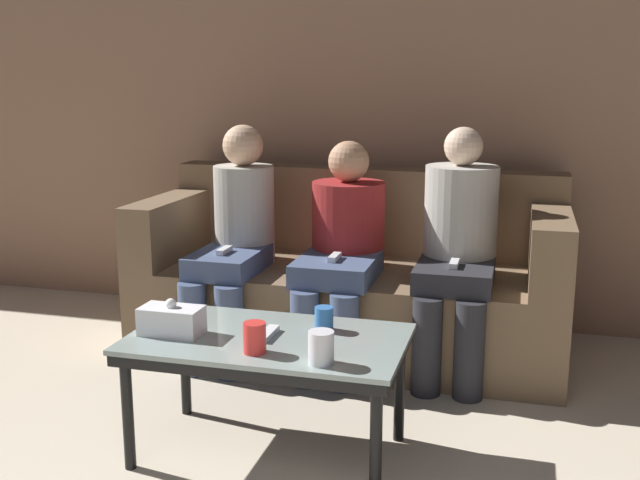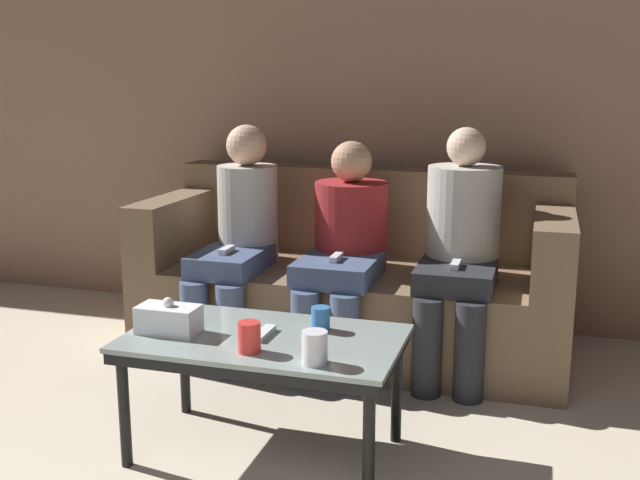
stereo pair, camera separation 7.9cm
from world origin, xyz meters
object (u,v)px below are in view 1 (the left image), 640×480
(cup_near_left, at_px, (324,319))
(cup_near_right, at_px, (255,338))
(coffee_table, at_px, (268,349))
(seated_person_mid_left, at_px, (343,245))
(cup_far_center, at_px, (321,348))
(seated_person_mid_right, at_px, (458,244))
(tissue_box, at_px, (172,320))
(couch, at_px, (353,283))
(game_remote, at_px, (268,334))
(seated_person_left_end, at_px, (236,235))

(cup_near_left, xyz_separation_m, cup_near_right, (-0.16, -0.28, 0.01))
(coffee_table, xyz_separation_m, seated_person_mid_left, (0.04, 0.98, 0.17))
(cup_far_center, relative_size, seated_person_mid_left, 0.10)
(cup_far_center, relative_size, seated_person_mid_right, 0.10)
(tissue_box, height_order, seated_person_mid_right, seated_person_mid_right)
(tissue_box, bearing_deg, couch, 73.46)
(cup_near_left, height_order, cup_near_right, cup_near_right)
(coffee_table, height_order, tissue_box, tissue_box)
(seated_person_mid_right, bearing_deg, cup_near_right, -115.87)
(game_remote, bearing_deg, couch, 88.26)
(cup_near_left, bearing_deg, game_remote, -145.78)
(tissue_box, xyz_separation_m, seated_person_mid_right, (0.91, 1.06, 0.10))
(cup_near_left, xyz_separation_m, seated_person_mid_left, (-0.14, 0.86, 0.08))
(cup_near_right, distance_m, seated_person_left_end, 1.24)
(seated_person_left_end, bearing_deg, tissue_box, -81.16)
(couch, distance_m, cup_near_right, 1.37)
(coffee_table, bearing_deg, cup_near_left, 34.22)
(coffee_table, distance_m, cup_near_left, 0.23)
(cup_far_center, bearing_deg, tissue_box, 167.33)
(cup_far_center, distance_m, seated_person_left_end, 1.39)
(cup_near_left, height_order, game_remote, cup_near_left)
(coffee_table, xyz_separation_m, tissue_box, (-0.34, -0.07, 0.10))
(cup_far_center, height_order, seated_person_mid_left, seated_person_mid_left)
(cup_far_center, distance_m, seated_person_mid_left, 1.20)
(cup_near_left, distance_m, seated_person_left_end, 1.09)
(couch, relative_size, cup_near_left, 23.82)
(game_remote, distance_m, seated_person_left_end, 1.10)
(cup_near_left, relative_size, game_remote, 0.58)
(couch, relative_size, seated_person_mid_left, 1.96)
(seated_person_left_end, bearing_deg, seated_person_mid_right, 1.45)
(cup_near_left, relative_size, seated_person_mid_right, 0.08)
(cup_near_right, relative_size, tissue_box, 0.48)
(cup_near_left, distance_m, seated_person_mid_left, 0.87)
(seated_person_left_end, bearing_deg, game_remote, -62.67)
(cup_far_center, distance_m, game_remote, 0.32)
(cup_far_center, height_order, seated_person_mid_right, seated_person_mid_right)
(couch, height_order, cup_far_center, couch)
(cup_near_left, relative_size, cup_far_center, 0.80)
(couch, height_order, seated_person_left_end, seated_person_left_end)
(cup_far_center, xyz_separation_m, game_remote, (-0.25, 0.20, -0.04))
(game_remote, relative_size, seated_person_mid_right, 0.13)
(coffee_table, relative_size, seated_person_left_end, 0.87)
(cup_near_right, height_order, game_remote, cup_near_right)
(cup_near_left, bearing_deg, cup_far_center, -76.62)
(cup_far_center, distance_m, seated_person_mid_right, 1.24)
(cup_near_right, relative_size, game_remote, 0.70)
(couch, height_order, cup_near_left, couch)
(cup_near_left, bearing_deg, couch, 97.30)
(seated_person_mid_right, bearing_deg, game_remote, -119.94)
(seated_person_mid_left, bearing_deg, tissue_box, -109.79)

